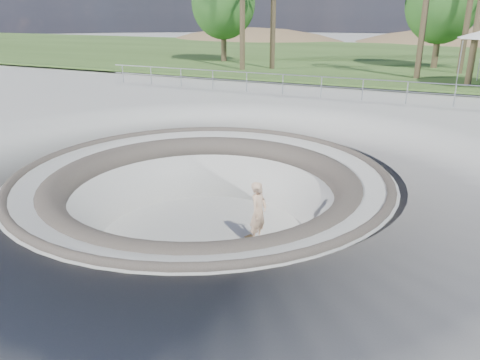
{
  "coord_description": "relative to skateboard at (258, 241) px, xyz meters",
  "views": [
    {
      "loc": [
        6.01,
        -10.58,
        4.24
      ],
      "look_at": [
        1.05,
        0.21,
        -0.1
      ],
      "focal_mm": 35.0,
      "sensor_mm": 36.0,
      "label": 1
    }
  ],
  "objects": [
    {
      "name": "safety_railing",
      "position": [
        -1.6,
        11.8,
        2.52
      ],
      "size": [
        25.0,
        0.06,
        1.03
      ],
      "color": "#93979B",
      "rests_on": "ground"
    },
    {
      "name": "bushy_tree_mid",
      "position": [
        2.7,
        26.42,
        6.44
      ],
      "size": [
        4.97,
        4.52,
        7.18
      ],
      "color": "brown",
      "rests_on": "ground"
    },
    {
      "name": "skateboard",
      "position": [
        0.0,
        0.0,
        0.0
      ],
      "size": [
        0.91,
        0.58,
        0.09
      ],
      "color": "olive",
      "rests_on": "ground"
    },
    {
      "name": "bushy_tree_left",
      "position": [
        -13.14,
        24.22,
        6.55
      ],
      "size": [
        5.09,
        4.63,
        7.34
      ],
      "color": "brown",
      "rests_on": "ground"
    },
    {
      "name": "skate_bowl",
      "position": [
        -1.6,
        -0.2,
        -0.0
      ],
      "size": [
        14.0,
        14.0,
        4.1
      ],
      "color": "#AEADA8",
      "rests_on": "ground"
    },
    {
      "name": "skater",
      "position": [
        0.0,
        0.0,
        0.89
      ],
      "size": [
        0.48,
        0.67,
        1.74
      ],
      "primitive_type": "imported",
      "rotation": [
        0.0,
        0.0,
        1.47
      ],
      "color": "tan",
      "rests_on": "skateboard"
    },
    {
      "name": "distant_hills",
      "position": [
        2.17,
        56.98,
        -5.19
      ],
      "size": [
        103.2,
        45.0,
        28.6
      ],
      "color": "brown",
      "rests_on": "ground"
    },
    {
      "name": "grass_strip",
      "position": [
        -1.6,
        33.8,
        2.05
      ],
      "size": [
        180.0,
        36.0,
        0.12
      ],
      "color": "#385221",
      "rests_on": "ground"
    },
    {
      "name": "ground",
      "position": [
        -1.6,
        -0.2,
        1.83
      ],
      "size": [
        180.0,
        180.0,
        0.0
      ],
      "primitive_type": "plane",
      "color": "#AEADA8",
      "rests_on": "ground"
    }
  ]
}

